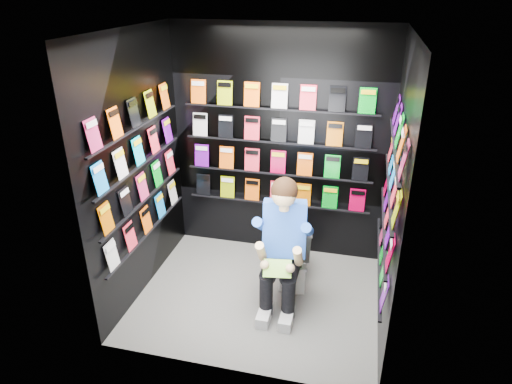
# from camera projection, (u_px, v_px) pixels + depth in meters

# --- Properties ---
(floor) EXTENTS (2.40, 2.40, 0.00)m
(floor) POSITION_uv_depth(u_px,v_px,m) (258.00, 296.00, 4.70)
(floor) COLOR #5C5D5A
(floor) RESTS_ON ground
(ceiling) EXTENTS (2.40, 2.40, 0.00)m
(ceiling) POSITION_uv_depth(u_px,v_px,m) (258.00, 30.00, 3.60)
(ceiling) COLOR white
(ceiling) RESTS_ON floor
(wall_back) EXTENTS (2.40, 0.04, 2.60)m
(wall_back) POSITION_uv_depth(u_px,v_px,m) (279.00, 146.00, 5.03)
(wall_back) COLOR black
(wall_back) RESTS_ON floor
(wall_front) EXTENTS (2.40, 0.04, 2.60)m
(wall_front) POSITION_uv_depth(u_px,v_px,m) (226.00, 235.00, 3.27)
(wall_front) COLOR black
(wall_front) RESTS_ON floor
(wall_left) EXTENTS (0.04, 2.00, 2.60)m
(wall_left) POSITION_uv_depth(u_px,v_px,m) (138.00, 169.00, 4.41)
(wall_left) COLOR black
(wall_left) RESTS_ON floor
(wall_right) EXTENTS (0.04, 2.00, 2.60)m
(wall_right) POSITION_uv_depth(u_px,v_px,m) (395.00, 194.00, 3.90)
(wall_right) COLOR black
(wall_right) RESTS_ON floor
(comics_back) EXTENTS (2.10, 0.06, 1.37)m
(comics_back) POSITION_uv_depth(u_px,v_px,m) (278.00, 146.00, 5.00)
(comics_back) COLOR #F12E43
(comics_back) RESTS_ON wall_back
(comics_left) EXTENTS (0.06, 1.70, 1.37)m
(comics_left) POSITION_uv_depth(u_px,v_px,m) (140.00, 169.00, 4.40)
(comics_left) COLOR #F12E43
(comics_left) RESTS_ON wall_left
(comics_right) EXTENTS (0.06, 1.70, 1.37)m
(comics_right) POSITION_uv_depth(u_px,v_px,m) (391.00, 193.00, 3.90)
(comics_right) COLOR #F12E43
(comics_right) RESTS_ON wall_right
(toilet) EXTENTS (0.53, 0.81, 0.73)m
(toilet) POSITION_uv_depth(u_px,v_px,m) (290.00, 247.00, 4.88)
(toilet) COLOR white
(toilet) RESTS_ON floor
(longbox) EXTENTS (0.29, 0.42, 0.28)m
(longbox) POSITION_uv_depth(u_px,v_px,m) (293.00, 273.00, 4.84)
(longbox) COLOR silver
(longbox) RESTS_ON floor
(longbox_lid) EXTENTS (0.32, 0.44, 0.03)m
(longbox_lid) POSITION_uv_depth(u_px,v_px,m) (294.00, 260.00, 4.77)
(longbox_lid) COLOR silver
(longbox_lid) RESTS_ON longbox
(reader) EXTENTS (0.68, 0.89, 1.50)m
(reader) POSITION_uv_depth(u_px,v_px,m) (285.00, 229.00, 4.36)
(reader) COLOR blue
(reader) RESTS_ON toilet
(held_comic) EXTENTS (0.28, 0.19, 0.11)m
(held_comic) POSITION_uv_depth(u_px,v_px,m) (277.00, 268.00, 4.14)
(held_comic) COLOR green
(held_comic) RESTS_ON reader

